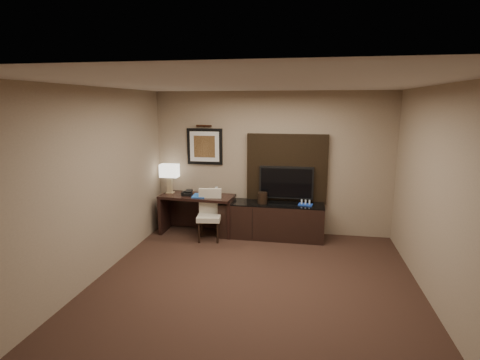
% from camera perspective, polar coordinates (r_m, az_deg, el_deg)
% --- Properties ---
extents(floor, '(4.50, 5.00, 0.01)m').
position_cam_1_polar(floor, '(5.21, 1.82, -16.79)').
color(floor, black).
rests_on(floor, ground).
extents(ceiling, '(4.50, 5.00, 0.01)m').
position_cam_1_polar(ceiling, '(4.59, 2.04, 14.46)').
color(ceiling, silver).
rests_on(ceiling, wall_back).
extents(wall_back, '(4.50, 0.01, 2.70)m').
position_cam_1_polar(wall_back, '(7.15, 4.80, 2.54)').
color(wall_back, gray).
rests_on(wall_back, floor).
extents(wall_front, '(4.50, 0.01, 2.70)m').
position_cam_1_polar(wall_front, '(2.41, -6.99, -16.14)').
color(wall_front, gray).
rests_on(wall_front, floor).
extents(wall_left, '(0.01, 5.00, 2.70)m').
position_cam_1_polar(wall_left, '(5.50, -21.97, -1.01)').
color(wall_left, gray).
rests_on(wall_left, floor).
extents(wall_right, '(0.01, 5.00, 2.70)m').
position_cam_1_polar(wall_right, '(4.94, 28.76, -2.97)').
color(wall_right, gray).
rests_on(wall_right, floor).
extents(desk, '(1.44, 0.70, 0.75)m').
position_cam_1_polar(desk, '(7.29, -6.49, -5.18)').
color(desk, black).
rests_on(desk, floor).
extents(credenza, '(1.93, 0.55, 0.66)m').
position_cam_1_polar(credenza, '(7.04, 4.78, -6.13)').
color(credenza, black).
rests_on(credenza, floor).
extents(tv_wall_panel, '(1.50, 0.12, 1.30)m').
position_cam_1_polar(tv_wall_panel, '(7.09, 7.16, 1.75)').
color(tv_wall_panel, black).
rests_on(tv_wall_panel, wall_back).
extents(tv, '(1.00, 0.08, 0.60)m').
position_cam_1_polar(tv, '(7.04, 7.07, -0.39)').
color(tv, black).
rests_on(tv, tv_wall_panel).
extents(artwork, '(0.70, 0.04, 0.70)m').
position_cam_1_polar(artwork, '(7.33, -5.39, 5.11)').
color(artwork, black).
rests_on(artwork, wall_back).
extents(picture_light, '(0.04, 0.04, 0.30)m').
position_cam_1_polar(picture_light, '(7.26, -5.53, 8.22)').
color(picture_light, '#402114').
rests_on(picture_light, wall_back).
extents(desk_chair, '(0.48, 0.53, 0.87)m').
position_cam_1_polar(desk_chair, '(6.88, -4.72, -5.64)').
color(desk_chair, beige).
rests_on(desk_chair, floor).
extents(table_lamp, '(0.41, 0.27, 0.62)m').
position_cam_1_polar(table_lamp, '(7.40, -10.67, 0.40)').
color(table_lamp, tan).
rests_on(table_lamp, desk).
extents(desk_phone, '(0.18, 0.16, 0.09)m').
position_cam_1_polar(desk_phone, '(7.20, -8.07, -1.99)').
color(desk_phone, black).
rests_on(desk_phone, desk).
extents(blue_folder, '(0.27, 0.35, 0.02)m').
position_cam_1_polar(blue_folder, '(7.11, -6.19, -2.40)').
color(blue_folder, '#1A50AB').
rests_on(blue_folder, desk).
extents(book, '(0.18, 0.03, 0.24)m').
position_cam_1_polar(book, '(7.09, -5.98, -1.51)').
color(book, '#B39F8D').
rests_on(book, desk).
extents(water_bottle, '(0.07, 0.07, 0.17)m').
position_cam_1_polar(water_bottle, '(7.14, -3.61, -1.71)').
color(water_bottle, silver).
rests_on(water_bottle, desk).
extents(ice_bucket, '(0.19, 0.19, 0.21)m').
position_cam_1_polar(ice_bucket, '(6.91, 3.44, -2.72)').
color(ice_bucket, black).
rests_on(ice_bucket, credenza).
extents(minibar_tray, '(0.27, 0.19, 0.09)m').
position_cam_1_polar(minibar_tray, '(6.88, 9.96, -3.42)').
color(minibar_tray, '#183AA2').
rests_on(minibar_tray, credenza).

